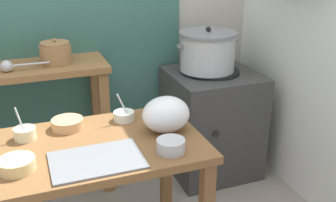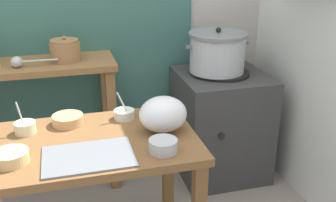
{
  "view_description": "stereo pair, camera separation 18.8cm",
  "coord_description": "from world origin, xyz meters",
  "px_view_note": "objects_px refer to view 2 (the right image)",
  "views": [
    {
      "loc": [
        -0.31,
        -1.68,
        1.62
      ],
      "look_at": [
        0.39,
        0.18,
        0.82
      ],
      "focal_mm": 42.87,
      "sensor_mm": 36.0,
      "label": 1
    },
    {
      "loc": [
        -0.13,
        -1.74,
        1.62
      ],
      "look_at": [
        0.39,
        0.18,
        0.82
      ],
      "focal_mm": 42.87,
      "sensor_mm": 36.0,
      "label": 2
    }
  ],
  "objects_px": {
    "steamer_pot": "(217,52)",
    "prep_bowl_0": "(124,114)",
    "plastic_bag": "(163,114)",
    "back_shelf_table": "(42,95)",
    "prep_bowl_5": "(163,145)",
    "prep_bowl_3": "(68,119)",
    "prep_table": "(85,161)",
    "prep_bowl_1": "(11,157)",
    "stove_block": "(220,124)",
    "prep_bowl_4": "(25,127)",
    "ladle": "(19,62)",
    "clay_pot": "(65,50)",
    "serving_tray": "(88,157)"
  },
  "relations": [
    {
      "from": "stove_block",
      "to": "prep_bowl_0",
      "type": "relative_size",
      "value": 4.92
    },
    {
      "from": "back_shelf_table",
      "to": "steamer_pot",
      "type": "relative_size",
      "value": 2.16
    },
    {
      "from": "stove_block",
      "to": "serving_tray",
      "type": "relative_size",
      "value": 1.95
    },
    {
      "from": "steamer_pot",
      "to": "plastic_bag",
      "type": "xyz_separation_m",
      "value": [
        -0.56,
        -0.69,
        -0.1
      ]
    },
    {
      "from": "plastic_bag",
      "to": "prep_bowl_3",
      "type": "bearing_deg",
      "value": 155.72
    },
    {
      "from": "back_shelf_table",
      "to": "stove_block",
      "type": "distance_m",
      "value": 1.25
    },
    {
      "from": "ladle",
      "to": "prep_table",
      "type": "bearing_deg",
      "value": -66.5
    },
    {
      "from": "plastic_bag",
      "to": "prep_bowl_0",
      "type": "distance_m",
      "value": 0.27
    },
    {
      "from": "prep_table",
      "to": "serving_tray",
      "type": "bearing_deg",
      "value": -86.49
    },
    {
      "from": "prep_table",
      "to": "clay_pot",
      "type": "distance_m",
      "value": 0.88
    },
    {
      "from": "back_shelf_table",
      "to": "steamer_pot",
      "type": "xyz_separation_m",
      "value": [
        1.17,
        -0.11,
        0.24
      ]
    },
    {
      "from": "prep_bowl_0",
      "to": "prep_bowl_4",
      "type": "xyz_separation_m",
      "value": [
        -0.51,
        -0.04,
        0.0
      ]
    },
    {
      "from": "prep_bowl_1",
      "to": "prep_bowl_5",
      "type": "height_order",
      "value": "prep_bowl_5"
    },
    {
      "from": "prep_table",
      "to": "plastic_bag",
      "type": "relative_size",
      "value": 4.56
    },
    {
      "from": "steamer_pot",
      "to": "prep_bowl_3",
      "type": "bearing_deg",
      "value": -154.84
    },
    {
      "from": "prep_table",
      "to": "stove_block",
      "type": "relative_size",
      "value": 1.41
    },
    {
      "from": "clay_pot",
      "to": "prep_bowl_3",
      "type": "xyz_separation_m",
      "value": [
        -0.03,
        -0.59,
        -0.22
      ]
    },
    {
      "from": "prep_table",
      "to": "stove_block",
      "type": "xyz_separation_m",
      "value": [
        1.0,
        0.67,
        -0.23
      ]
    },
    {
      "from": "plastic_bag",
      "to": "prep_bowl_1",
      "type": "bearing_deg",
      "value": -169.56
    },
    {
      "from": "stove_block",
      "to": "clay_pot",
      "type": "distance_m",
      "value": 1.2
    },
    {
      "from": "clay_pot",
      "to": "prep_bowl_5",
      "type": "xyz_separation_m",
      "value": [
        0.38,
        -1.01,
        -0.22
      ]
    },
    {
      "from": "prep_bowl_0",
      "to": "prep_bowl_4",
      "type": "relative_size",
      "value": 0.95
    },
    {
      "from": "clay_pot",
      "to": "prep_bowl_5",
      "type": "height_order",
      "value": "clay_pot"
    },
    {
      "from": "prep_bowl_0",
      "to": "steamer_pot",
      "type": "bearing_deg",
      "value": 33.87
    },
    {
      "from": "steamer_pot",
      "to": "prep_bowl_1",
      "type": "distance_m",
      "value": 1.53
    },
    {
      "from": "ladle",
      "to": "plastic_bag",
      "type": "distance_m",
      "value": 1.02
    },
    {
      "from": "serving_tray",
      "to": "stove_block",
      "type": "bearing_deg",
      "value": 40.48
    },
    {
      "from": "steamer_pot",
      "to": "stove_block",
      "type": "bearing_deg",
      "value": -26.62
    },
    {
      "from": "serving_tray",
      "to": "prep_bowl_1",
      "type": "xyz_separation_m",
      "value": [
        -0.33,
        0.04,
        0.02
      ]
    },
    {
      "from": "clay_pot",
      "to": "prep_bowl_1",
      "type": "height_order",
      "value": "clay_pot"
    },
    {
      "from": "back_shelf_table",
      "to": "prep_bowl_4",
      "type": "distance_m",
      "value": 0.65
    },
    {
      "from": "back_shelf_table",
      "to": "prep_bowl_0",
      "type": "relative_size",
      "value": 6.06
    },
    {
      "from": "back_shelf_table",
      "to": "prep_bowl_5",
      "type": "xyz_separation_m",
      "value": [
        0.56,
        -1.01,
        0.07
      ]
    },
    {
      "from": "prep_table",
      "to": "prep_bowl_1",
      "type": "relative_size",
      "value": 7.18
    },
    {
      "from": "plastic_bag",
      "to": "prep_bowl_1",
      "type": "relative_size",
      "value": 1.57
    },
    {
      "from": "prep_bowl_4",
      "to": "prep_bowl_5",
      "type": "relative_size",
      "value": 1.26
    },
    {
      "from": "prep_bowl_1",
      "to": "prep_bowl_5",
      "type": "xyz_separation_m",
      "value": [
        0.66,
        -0.08,
        0.0
      ]
    },
    {
      "from": "serving_tray",
      "to": "prep_bowl_4",
      "type": "height_order",
      "value": "prep_bowl_4"
    },
    {
      "from": "serving_tray",
      "to": "steamer_pot",
      "type": "bearing_deg",
      "value": 42.32
    },
    {
      "from": "back_shelf_table",
      "to": "plastic_bag",
      "type": "distance_m",
      "value": 1.01
    },
    {
      "from": "stove_block",
      "to": "plastic_bag",
      "type": "bearing_deg",
      "value": -131.95
    },
    {
      "from": "steamer_pot",
      "to": "clay_pot",
      "type": "distance_m",
      "value": 1.0
    },
    {
      "from": "ladle",
      "to": "prep_bowl_1",
      "type": "relative_size",
      "value": 1.82
    },
    {
      "from": "steamer_pot",
      "to": "prep_bowl_0",
      "type": "distance_m",
      "value": 0.89
    },
    {
      "from": "prep_table",
      "to": "steamer_pot",
      "type": "height_order",
      "value": "steamer_pot"
    },
    {
      "from": "serving_tray",
      "to": "prep_bowl_1",
      "type": "relative_size",
      "value": 2.61
    },
    {
      "from": "serving_tray",
      "to": "prep_bowl_1",
      "type": "bearing_deg",
      "value": 172.17
    },
    {
      "from": "back_shelf_table",
      "to": "serving_tray",
      "type": "distance_m",
      "value": 1.0
    },
    {
      "from": "prep_bowl_3",
      "to": "prep_bowl_5",
      "type": "relative_size",
      "value": 1.22
    },
    {
      "from": "stove_block",
      "to": "steamer_pot",
      "type": "bearing_deg",
      "value": 153.38
    }
  ]
}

